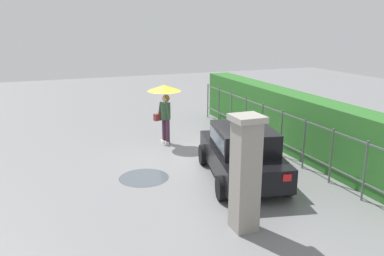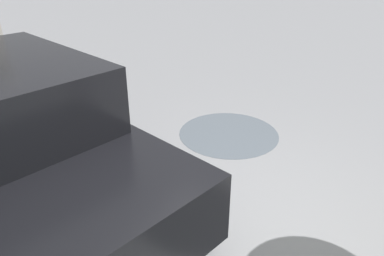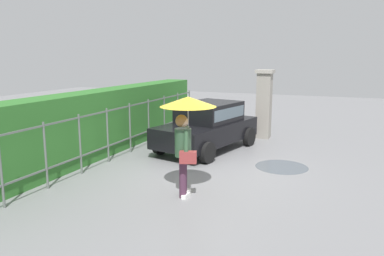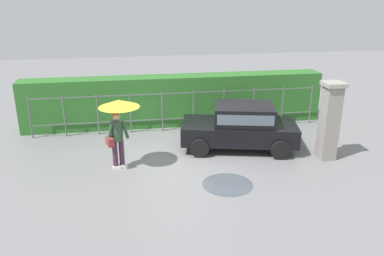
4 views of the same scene
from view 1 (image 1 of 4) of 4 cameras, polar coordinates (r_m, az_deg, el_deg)
The scene contains 7 objects.
ground_plane at distance 12.39m, azimuth 0.42°, elevation -4.50°, with size 40.00×40.00×0.00m, color slate.
car at distance 10.68m, azimuth 7.28°, elevation -3.30°, with size 3.97×2.50×1.48m.
pedestrian at distance 13.60m, azimuth -4.00°, elevation 4.33°, with size 1.16×1.16×2.08m.
gate_pillar at distance 8.00m, azimuth 7.72°, elevation -6.41°, with size 0.60×0.60×2.42m.
fence_section at distance 13.18m, azimuth 11.40°, elevation 0.16°, with size 10.46×0.05×1.50m.
hedge_row at distance 13.57m, azimuth 14.12°, elevation 0.97°, with size 11.41×0.90×1.90m, color #2D6B28.
puddle_near at distance 11.03m, azimuth -6.97°, elevation -7.14°, with size 1.38×1.38×0.00m, color #4C545B.
Camera 1 is at (10.84, -4.34, 4.15)m, focal length 36.87 mm.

